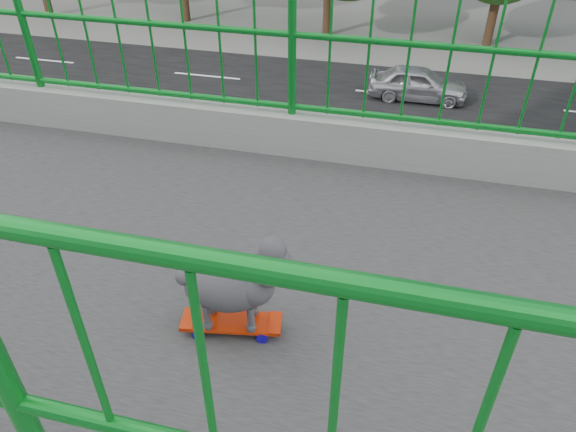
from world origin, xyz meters
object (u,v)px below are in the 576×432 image
(skateboard, at_px, (232,323))
(car_1, at_px, (78,179))
(car_4, at_px, (418,83))
(car_2, at_px, (216,141))
(poodle, at_px, (235,283))

(skateboard, xyz_separation_m, car_1, (-9.56, -8.25, -6.32))
(skateboard, distance_m, car_4, 20.21)
(car_2, bearing_deg, car_4, -43.49)
(skateboard, distance_m, car_2, 15.20)
(poodle, relative_size, car_1, 0.12)
(car_1, bearing_deg, car_4, 136.64)
(skateboard, xyz_separation_m, car_2, (-12.76, -5.26, -6.38))
(skateboard, bearing_deg, car_2, -167.62)
(poodle, bearing_deg, car_4, 167.63)
(poodle, relative_size, car_2, 0.11)
(skateboard, relative_size, car_1, 0.11)
(car_1, distance_m, car_2, 4.38)
(skateboard, xyz_separation_m, car_4, (-19.16, 0.82, -6.40))
(skateboard, relative_size, car_2, 0.10)
(poodle, xyz_separation_m, car_1, (-9.55, -8.28, -6.58))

